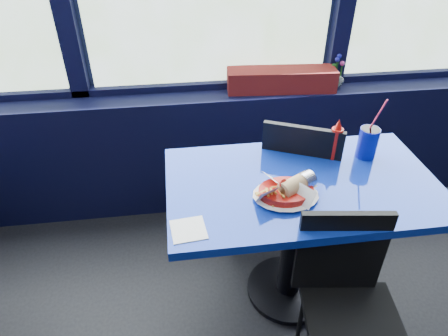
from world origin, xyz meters
TOP-DOWN VIEW (x-y plane):
  - window_sill at (0.00, 2.87)m, footprint 5.00×0.26m
  - near_table at (0.30, 2.00)m, footprint 1.20×0.70m
  - chair_near_front at (0.39, 1.58)m, footprint 0.42×0.42m
  - chair_near_back at (0.31, 2.33)m, footprint 0.54×0.54m
  - planter_box at (0.41, 2.86)m, footprint 0.66×0.21m
  - flower_vase at (0.77, 2.87)m, footprint 0.11×0.11m
  - food_basket at (0.20, 1.91)m, footprint 0.26×0.25m
  - ketchup_bottle at (0.50, 2.17)m, footprint 0.06×0.06m
  - soda_cup at (0.66, 2.16)m, footprint 0.09×0.09m
  - napkin at (-0.22, 1.76)m, footprint 0.14×0.14m

SIDE VIEW (x-z plane):
  - window_sill at x=0.00m, z-range 0.00..0.80m
  - chair_near_front at x=0.39m, z-range 0.06..0.89m
  - chair_near_back at x=0.31m, z-range 0.07..0.96m
  - near_table at x=0.30m, z-range 0.19..0.94m
  - napkin at x=-0.22m, z-range 0.75..0.75m
  - food_basket at x=0.20m, z-range 0.74..0.83m
  - soda_cup at x=0.66m, z-range 0.67..0.99m
  - ketchup_bottle at x=0.50m, z-range 0.74..0.94m
  - flower_vase at x=0.77m, z-range 0.76..0.96m
  - planter_box at x=0.41m, z-range 0.80..0.93m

